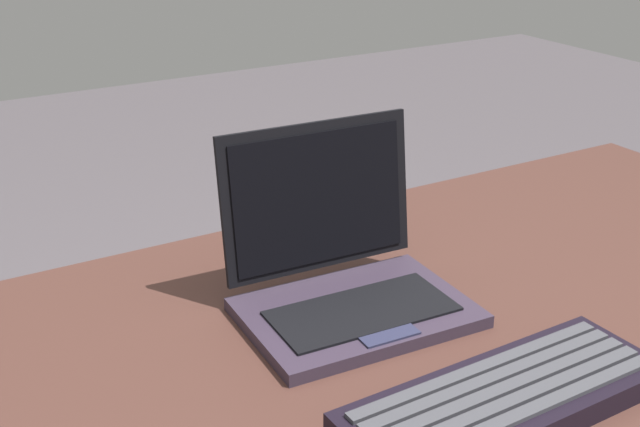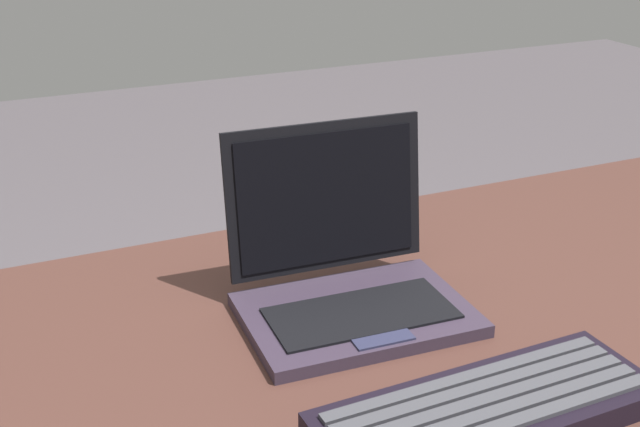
{
  "view_description": "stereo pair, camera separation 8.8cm",
  "coord_description": "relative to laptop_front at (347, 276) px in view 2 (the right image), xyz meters",
  "views": [
    {
      "loc": [
        -0.42,
        -0.61,
        1.19
      ],
      "look_at": [
        -0.02,
        0.09,
        0.85
      ],
      "focal_mm": 46.62,
      "sensor_mm": 36.0,
      "label": 1
    },
    {
      "loc": [
        -0.35,
        -0.65,
        1.19
      ],
      "look_at": [
        -0.02,
        0.09,
        0.85
      ],
      "focal_mm": 46.62,
      "sensor_mm": 36.0,
      "label": 2
    }
  ],
  "objects": [
    {
      "name": "external_keyboard",
      "position": [
        0.03,
        -0.24,
        -0.03
      ],
      "size": [
        0.33,
        0.12,
        0.03
      ],
      "color": "black",
      "rests_on": "desk"
    },
    {
      "name": "laptop_front",
      "position": [
        0.0,
        0.0,
        0.0
      ],
      "size": [
        0.26,
        0.21,
        0.2
      ],
      "color": "#2E2432",
      "rests_on": "desk"
    }
  ]
}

